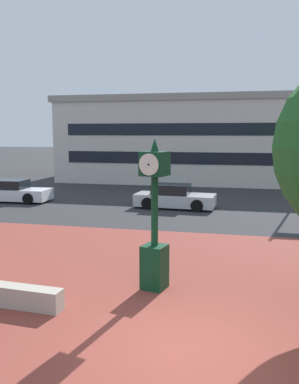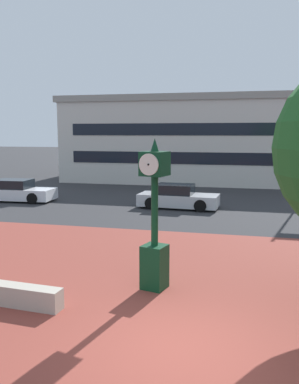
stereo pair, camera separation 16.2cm
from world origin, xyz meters
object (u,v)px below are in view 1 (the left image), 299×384
at_px(car_street_near, 174,197).
at_px(car_street_far, 12,192).
at_px(street_clock, 155,225).
at_px(civic_building, 225,139).

relative_size(car_street_near, car_street_far, 0.97).
bearing_deg(car_street_near, street_clock, 9.87).
relative_size(street_clock, civic_building, 0.14).
height_order(street_clock, car_street_far, street_clock).
bearing_deg(street_clock, car_street_far, 148.57).
bearing_deg(street_clock, car_street_near, 111.50).
bearing_deg(civic_building, car_street_near, -97.23).
bearing_deg(civic_building, car_street_far, -126.60).
distance_m(car_street_near, car_street_far, 9.70).
xyz_separation_m(car_street_near, car_street_far, (-9.70, 0.02, 0.00)).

